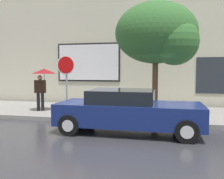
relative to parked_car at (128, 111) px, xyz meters
name	(u,v)px	position (x,y,z in m)	size (l,w,h in m)	color
ground_plane	(131,133)	(0.13, -0.04, -0.68)	(60.00, 60.00, 0.00)	#333338
sidewalk	(141,113)	(0.13, 2.96, -0.60)	(20.00, 4.00, 0.15)	gray
building_facade	(146,41)	(0.11, 5.46, 2.81)	(20.00, 0.67, 7.00)	beige
parked_car	(128,111)	(0.00, 0.00, 0.00)	(4.48, 1.81, 1.35)	navy
pedestrian_with_umbrella	(43,77)	(-4.14, 2.25, 1.00)	(1.09, 1.09, 1.88)	black
street_tree	(160,35)	(0.91, 1.67, 2.58)	(3.03, 2.58, 4.33)	#4C3823
stop_sign	(66,73)	(-2.69, 1.45, 1.16)	(0.76, 0.10, 2.40)	gray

